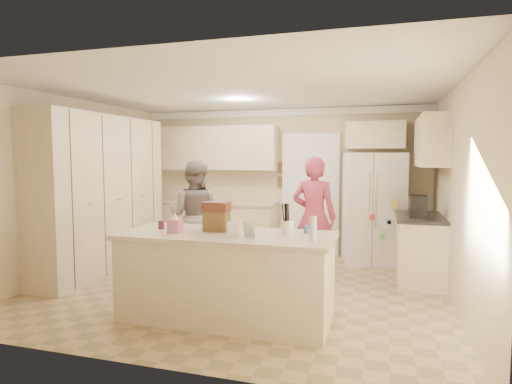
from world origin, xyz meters
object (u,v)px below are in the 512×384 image
(teen_boy, at_px, (194,216))
(tissue_box, at_px, (175,226))
(coffee_maker, at_px, (418,206))
(utensil_crock, at_px, (287,228))
(dollhouse_body, at_px, (217,221))
(island_base, at_px, (227,278))
(teen_girl, at_px, (314,217))
(refrigerator, at_px, (373,208))

(teen_boy, bearing_deg, tissue_box, 103.53)
(tissue_box, bearing_deg, coffee_maker, 37.57)
(utensil_crock, bearing_deg, dollhouse_body, 176.42)
(dollhouse_body, bearing_deg, coffee_maker, 39.29)
(coffee_maker, distance_m, island_base, 2.87)
(teen_girl, bearing_deg, teen_boy, 9.73)
(teen_girl, bearing_deg, utensil_crock, 95.28)
(dollhouse_body, height_order, teen_boy, teen_boy)
(coffee_maker, xyz_separation_m, utensil_crock, (-1.40, -1.85, -0.07))
(coffee_maker, height_order, tissue_box, coffee_maker)
(teen_boy, bearing_deg, utensil_crock, 132.65)
(utensil_crock, height_order, tissue_box, utensil_crock)
(island_base, relative_size, tissue_box, 15.71)
(coffee_maker, relative_size, teen_girl, 0.17)
(coffee_maker, xyz_separation_m, teen_girl, (-1.40, -0.07, -0.20))
(tissue_box, relative_size, dollhouse_body, 0.54)
(tissue_box, height_order, dollhouse_body, dollhouse_body)
(island_base, xyz_separation_m, tissue_box, (-0.55, -0.10, 0.56))
(refrigerator, height_order, dollhouse_body, refrigerator)
(utensil_crock, bearing_deg, tissue_box, -172.87)
(utensil_crock, bearing_deg, refrigerator, 74.65)
(coffee_maker, bearing_deg, tissue_box, -142.43)
(coffee_maker, xyz_separation_m, dollhouse_body, (-2.20, -1.80, -0.03))
(island_base, xyz_separation_m, utensil_crock, (0.65, 0.05, 0.56))
(island_base, height_order, tissue_box, tissue_box)
(island_base, distance_m, teen_boy, 2.09)
(refrigerator, distance_m, tissue_box, 3.65)
(island_base, relative_size, utensil_crock, 14.67)
(refrigerator, relative_size, coffee_maker, 6.00)
(refrigerator, relative_size, teen_boy, 1.07)
(coffee_maker, height_order, teen_girl, teen_girl)
(utensil_crock, xyz_separation_m, dollhouse_body, (-0.80, 0.05, 0.04))
(island_base, bearing_deg, tissue_box, -169.70)
(utensil_crock, bearing_deg, coffee_maker, 52.88)
(tissue_box, distance_m, teen_girl, 2.28)
(coffee_maker, bearing_deg, teen_boy, -176.32)
(refrigerator, bearing_deg, dollhouse_body, -132.49)
(refrigerator, bearing_deg, utensil_crock, -118.60)
(coffee_maker, bearing_deg, teen_girl, -177.24)
(dollhouse_body, bearing_deg, teen_girl, 65.16)
(island_base, bearing_deg, teen_boy, 124.13)
(island_base, xyz_separation_m, dollhouse_body, (-0.15, 0.10, 0.60))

